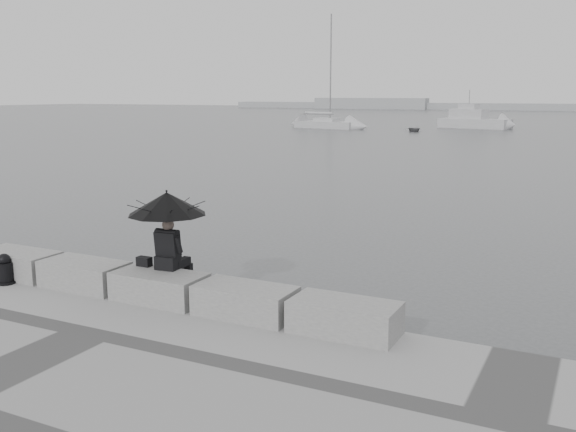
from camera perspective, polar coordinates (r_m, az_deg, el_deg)
The scene contains 13 objects.
ground at distance 11.83m, azimuth -9.86°, elevation -9.14°, with size 360.00×360.00×0.00m, color #444649.
stone_block_far_left at distance 13.55m, azimuth -22.81°, elevation -3.94°, with size 1.60×0.80×0.50m, color slate.
stone_block_left at distance 12.34m, azimuth -17.62°, elevation -5.00°, with size 1.60×0.80×0.50m, color slate.
stone_block_centre at distance 11.25m, azimuth -11.35°, elevation -6.22°, with size 1.60×0.80×0.50m, color slate.
stone_block_right at distance 10.33m, azimuth -3.82°, elevation -7.57°, with size 1.60×0.80×0.50m, color slate.
stone_block_far_right at distance 9.63m, azimuth 5.06°, elevation -9.00°, with size 1.60×0.80×0.50m, color slate.
seated_person at distance 11.20m, azimuth -10.72°, elevation 0.50°, with size 1.36×1.36×1.39m.
bag at distance 11.66m, azimuth -12.66°, elevation -3.97°, with size 0.26×0.15×0.17m, color black.
mooring_bollard at distance 13.12m, azimuth -23.86°, elevation -4.52°, with size 0.37×0.37×0.58m.
distant_landmass at distance 164.10m, azimuth 21.71°, elevation 9.01°, with size 180.00×8.00×2.80m.
sailboat_left at distance 75.44m, azimuth 3.45°, elevation 8.19°, with size 8.08×3.93×12.90m.
motor_cruiser at distance 78.42m, azimuth 16.27°, elevation 8.15°, with size 8.46×4.53×4.50m.
dinghy at distance 70.13m, azimuth 11.14°, elevation 7.57°, with size 2.80×1.19×0.47m, color slate.
Camera 1 is at (6.69, -8.89, 4.01)m, focal length 40.00 mm.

